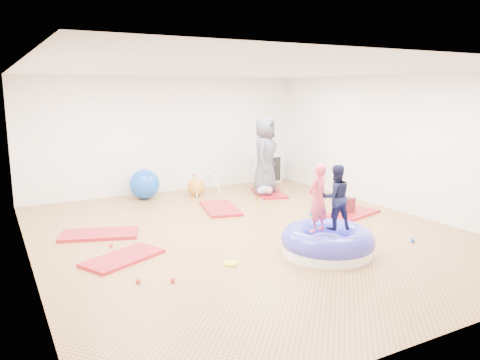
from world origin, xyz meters
TOP-DOWN VIEW (x-y plane):
  - room at (0.00, 0.00)m, footprint 7.01×8.01m
  - gym_mat_front_left at (-2.28, -0.25)m, footprint 1.33×1.05m
  - gym_mat_mid_left at (-2.33, 1.10)m, footprint 1.44×1.03m
  - gym_mat_center_back at (0.30, 1.71)m, footprint 0.94×1.42m
  - gym_mat_right at (2.46, 0.05)m, footprint 1.28×0.87m
  - gym_mat_rear_right at (2.01, 2.50)m, footprint 0.92×1.33m
  - inflatable_cushion at (0.55, -1.49)m, footprint 1.43×1.43m
  - child_pink at (0.37, -1.46)m, footprint 0.43×0.34m
  - child_navy at (0.70, -1.47)m, footprint 0.57×0.49m
  - adult_caregiver at (1.89, 2.52)m, footprint 1.04×1.03m
  - infant at (1.77, 2.28)m, footprint 0.39×0.39m
  - ball_pit_balls at (-0.04, -0.23)m, footprint 4.54×3.89m
  - exercise_ball_blue at (-0.79, 3.45)m, footprint 0.69×0.69m
  - exercise_ball_orange at (0.38, 3.18)m, footprint 0.41×0.41m
  - infant_play_gym at (0.61, 3.25)m, footprint 0.67×0.64m
  - cube_shelf at (2.74, 3.79)m, footprint 0.75×0.37m
  - balance_disc at (1.80, 0.36)m, footprint 0.32×0.32m
  - backpack at (2.39, 0.14)m, footprint 0.31×0.22m
  - yellow_toy at (-0.98, -1.20)m, footprint 0.22×0.22m

SIDE VIEW (x-z plane):
  - yellow_toy at x=-0.98m, z-range 0.00..0.03m
  - gym_mat_right at x=2.46m, z-range 0.00..0.05m
  - gym_mat_front_left at x=-2.28m, z-range 0.00..0.05m
  - gym_mat_rear_right at x=2.01m, z-range 0.00..0.05m
  - gym_mat_mid_left at x=-2.33m, z-range 0.00..0.05m
  - gym_mat_center_back at x=0.30m, z-range 0.00..0.05m
  - ball_pit_balls at x=-0.04m, z-range 0.00..0.07m
  - balance_disc at x=1.80m, z-range 0.00..0.07m
  - infant at x=1.77m, z-range 0.05..0.28m
  - backpack at x=2.39m, z-range 0.00..0.34m
  - inflatable_cushion at x=0.55m, z-range -0.05..0.40m
  - exercise_ball_orange at x=0.38m, z-range 0.00..0.41m
  - infant_play_gym at x=0.61m, z-range 0.09..0.60m
  - exercise_ball_blue at x=-0.79m, z-range 0.00..0.69m
  - cube_shelf at x=2.74m, z-range 0.00..0.75m
  - child_navy at x=0.70m, z-range 0.41..1.42m
  - child_pink at x=0.37m, z-range 0.41..1.45m
  - adult_caregiver at x=1.89m, z-range 0.05..1.87m
  - room at x=0.00m, z-range 0.00..2.80m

